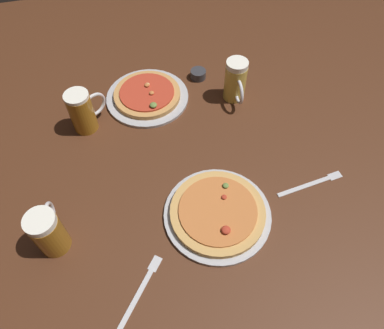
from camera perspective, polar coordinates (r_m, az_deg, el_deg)
The scene contains 9 objects.
ground_plane at distance 1.21m, azimuth 0.00°, elevation -0.96°, with size 2.40×2.40×0.03m, color #4C2816.
pizza_plate_near at distance 1.10m, azimuth 4.07°, elevation -7.63°, with size 0.33×0.33×0.05m.
pizza_plate_far at distance 1.41m, azimuth -7.08°, elevation 10.79°, with size 0.31×0.31×0.05m.
beer_mug_dark at distance 1.07m, azimuth -21.78°, elevation -9.80°, with size 0.09×0.14×0.16m.
beer_mug_amber at distance 1.38m, azimuth 6.91°, elevation 12.96°, with size 0.08×0.14×0.16m.
beer_mug_pale at distance 1.31m, azimuth -16.91°, elevation 8.08°, with size 0.13×0.10×0.16m.
ramekin_sauce at distance 1.49m, azimuth 0.99°, elevation 14.09°, with size 0.06×0.06×0.03m, color #333338.
fork_left at distance 1.22m, azimuth 18.41°, elevation -2.88°, with size 0.23×0.05×0.01m.
fork_spare at distance 1.03m, azimuth -8.03°, elevation -18.92°, with size 0.15×0.18×0.01m.
Camera 1 is at (-0.17, -0.67, 0.98)m, focal length 33.72 mm.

